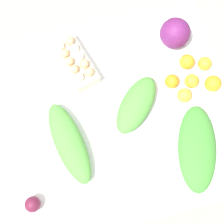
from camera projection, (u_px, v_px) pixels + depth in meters
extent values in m
plane|color=#C6B289|center=(112.00, 146.00, 2.17)|extent=(8.00, 8.00, 0.00)
cube|color=silver|center=(112.00, 114.00, 1.46)|extent=(1.14, 0.99, 0.03)
cylinder|color=brown|center=(172.00, 50.00, 1.99)|extent=(0.06, 0.06, 0.73)
cylinder|color=brown|center=(14.00, 87.00, 1.91)|extent=(0.06, 0.06, 0.73)
cylinder|color=brown|center=(220.00, 185.00, 1.73)|extent=(0.06, 0.06, 0.73)
sphere|color=#601E5B|center=(175.00, 33.00, 1.49)|extent=(0.15, 0.15, 0.15)
cube|color=beige|center=(75.00, 63.00, 1.49)|extent=(0.19, 0.30, 0.06)
sphere|color=white|center=(60.00, 46.00, 1.47)|extent=(0.04, 0.04, 0.04)
sphere|color=tan|center=(65.00, 54.00, 1.46)|extent=(0.04, 0.04, 0.04)
sphere|color=tan|center=(69.00, 61.00, 1.44)|extent=(0.04, 0.04, 0.04)
sphere|color=tan|center=(74.00, 69.00, 1.43)|extent=(0.04, 0.04, 0.04)
sphere|color=white|center=(79.00, 77.00, 1.42)|extent=(0.04, 0.04, 0.04)
sphere|color=tan|center=(70.00, 41.00, 1.48)|extent=(0.04, 0.04, 0.04)
sphere|color=white|center=(75.00, 48.00, 1.47)|extent=(0.04, 0.04, 0.04)
sphere|color=white|center=(79.00, 56.00, 1.45)|extent=(0.04, 0.04, 0.04)
sphere|color=tan|center=(84.00, 64.00, 1.44)|extent=(0.04, 0.04, 0.04)
sphere|color=tan|center=(89.00, 72.00, 1.43)|extent=(0.04, 0.04, 0.04)
ellipsoid|color=#4C933D|center=(69.00, 143.00, 1.36)|extent=(0.19, 0.40, 0.08)
ellipsoid|color=#3D8433|center=(197.00, 148.00, 1.35)|extent=(0.28, 0.42, 0.08)
ellipsoid|color=#4C933D|center=(136.00, 104.00, 1.41)|extent=(0.30, 0.31, 0.09)
sphere|color=#5B1933|center=(33.00, 204.00, 1.29)|extent=(0.07, 0.07, 0.07)
sphere|color=orange|center=(192.00, 81.00, 1.46)|extent=(0.07, 0.07, 0.07)
sphere|color=orange|center=(213.00, 84.00, 1.45)|extent=(0.08, 0.08, 0.08)
sphere|color=#F9A833|center=(184.00, 95.00, 1.43)|extent=(0.07, 0.07, 0.07)
sphere|color=orange|center=(172.00, 81.00, 1.46)|extent=(0.07, 0.07, 0.07)
sphere|color=orange|center=(205.00, 64.00, 1.48)|extent=(0.07, 0.07, 0.07)
sphere|color=orange|center=(187.00, 62.00, 1.48)|extent=(0.07, 0.07, 0.07)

